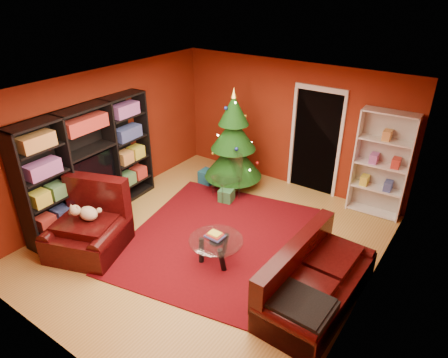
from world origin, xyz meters
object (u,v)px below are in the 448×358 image
Objects in this scene: media_unit at (90,165)px; gift_box_teal at (207,177)px; rug at (218,238)px; christmas_tree at (233,141)px; coffee_table at (216,251)px; acrylic_chair at (226,178)px; armchair at (86,227)px; dog at (88,213)px; gift_box_green at (226,195)px; gift_box_red at (246,171)px; sofa at (319,277)px; white_bookshelf at (381,165)px.

media_unit is 2.56m from gift_box_teal.
rug is 2.20m from christmas_tree.
acrylic_chair is at bearing 120.49° from coffee_table.
gift_box_teal is 3.03m from armchair.
media_unit is 2.79m from coffee_table.
dog reaches higher than coffee_table.
acrylic_chair is at bearing -23.97° from gift_box_teal.
rug is 12.37× the size of gift_box_green.
armchair is at bearing -92.70° from gift_box_teal.
gift_box_teal is (-0.54, -0.20, -0.89)m from christmas_tree.
dog is at bearing -137.07° from rug.
christmas_tree is at bearing -85.07° from gift_box_red.
media_unit reaches higher than sofa.
media_unit reaches higher than rug.
rug is 1.47m from acrylic_chair.
gift_box_green is 0.23× the size of armchair.
gift_box_green is 2.78m from armchair.
gift_box_teal reaches higher than gift_box_red.
acrylic_chair reaches higher than rug.
dog reaches higher than gift_box_green.
acrylic_chair reaches higher than gift_box_teal.
armchair is (-3.45, -3.88, -0.53)m from white_bookshelf.
dog is at bearing -45.31° from media_unit.
acrylic_chair is (-2.59, -1.19, -0.54)m from white_bookshelf.
armchair is 2.12m from coffee_table.
sofa is 2.40× the size of coffee_table.
armchair is (-0.68, -3.20, -0.58)m from christmas_tree.
coffee_table is at bearing -120.64° from white_bookshelf.
acrylic_chair is at bearing -78.47° from gift_box_red.
media_unit is 2.81m from christmas_tree.
gift_box_teal is 3.52m from white_bookshelf.
gift_box_green is at bearing 117.91° from rug.
acrylic_chair is (0.23, -1.11, 0.34)m from gift_box_red.
christmas_tree reaches higher than gift_box_red.
christmas_tree is 3.33m from armchair.
gift_box_red is at bearing 111.17° from rug.
white_bookshelf is (4.22, 3.08, -0.05)m from media_unit.
media_unit reaches higher than armchair.
gift_box_green is at bearing -27.17° from gift_box_teal.
white_bookshelf reaches higher than sofa.
media_unit reaches higher than coffee_table.
gift_box_teal is 0.89m from gift_box_green.
coffee_table is 0.92× the size of acrylic_chair.
media_unit is at bearing -121.21° from christmas_tree.
dog is 3.64m from sofa.
gift_box_teal is 0.14× the size of white_bookshelf.
gift_box_red is at bearing 61.90° from media_unit.
gift_box_red is (0.49, 0.79, -0.03)m from gift_box_teal.
media_unit reaches higher than gift_box_red.
white_bookshelf is 3.41m from coffee_table.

